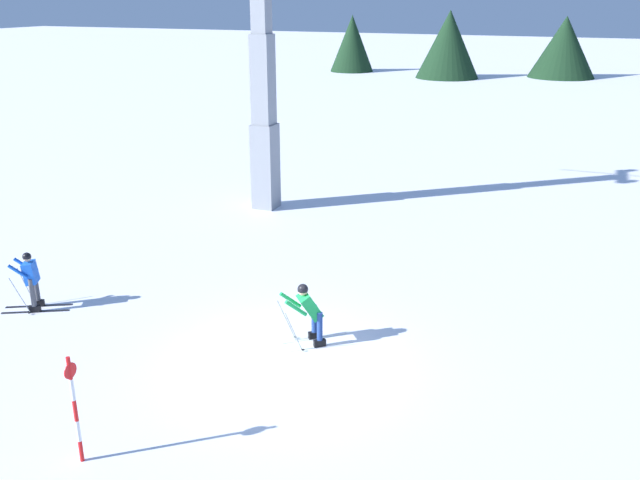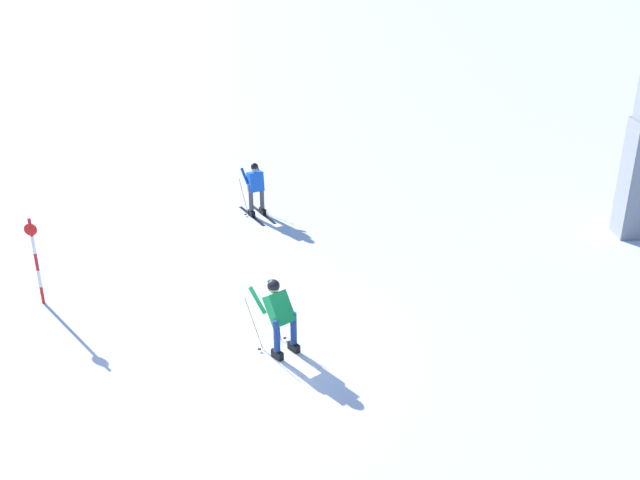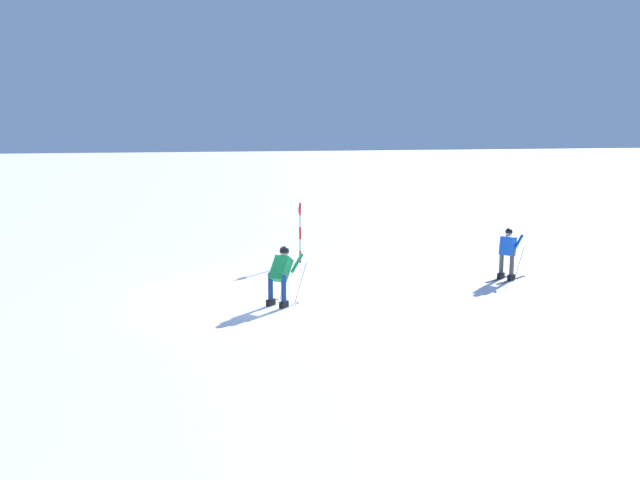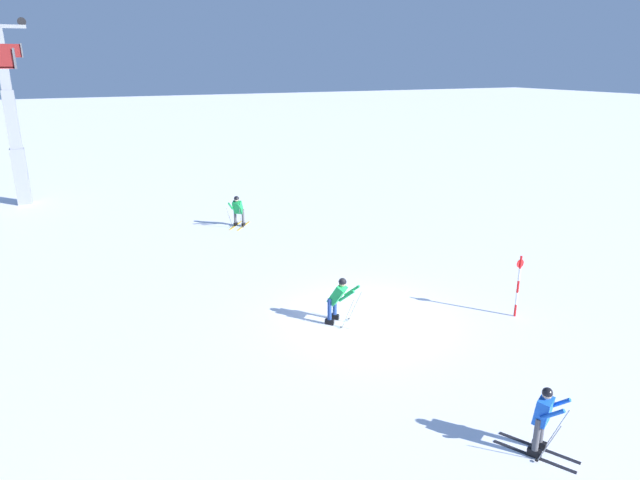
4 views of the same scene
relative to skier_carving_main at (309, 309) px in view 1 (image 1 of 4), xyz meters
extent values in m
plane|color=white|center=(-0.11, -0.99, -0.89)|extent=(260.00, 260.00, 0.00)
cube|color=white|center=(0.27, -0.04, -0.88)|extent=(1.29, 1.12, 0.01)
cube|color=black|center=(0.27, -0.04, -0.79)|extent=(0.28, 0.27, 0.16)
cylinder|color=navy|center=(0.27, -0.04, -0.37)|extent=(0.13, 0.13, 0.69)
cube|color=white|center=(0.01, 0.28, -0.88)|extent=(1.29, 1.12, 0.01)
cube|color=black|center=(0.01, 0.28, -0.79)|extent=(0.28, 0.27, 0.16)
cylinder|color=navy|center=(0.01, 0.28, -0.37)|extent=(0.13, 0.13, 0.69)
cube|color=green|center=(0.01, 0.01, 0.07)|extent=(0.70, 0.68, 0.68)
sphere|color=tan|center=(-0.12, -0.10, 0.48)|extent=(0.23, 0.23, 0.23)
sphere|color=black|center=(-0.12, -0.10, 0.51)|extent=(0.25, 0.25, 0.25)
cylinder|color=green|center=(-0.14, -0.42, 0.18)|extent=(0.44, 0.40, 0.45)
cylinder|color=gray|center=(-0.15, -0.49, -0.44)|extent=(0.30, 0.41, 1.19)
cylinder|color=black|center=(0.02, -0.41, -0.84)|extent=(0.07, 0.07, 0.01)
cylinder|color=green|center=(-0.44, -0.07, 0.18)|extent=(0.44, 0.40, 0.45)
cylinder|color=gray|center=(-0.50, -0.07, -0.44)|extent=(0.45, 0.24, 1.19)
cylinder|color=black|center=(-0.40, 0.08, -0.84)|extent=(0.07, 0.07, 0.01)
cube|color=gray|center=(-5.76, 9.24, 0.70)|extent=(0.83, 0.83, 3.17)
cube|color=gray|center=(-5.76, 9.24, 3.86)|extent=(0.70, 0.70, 3.17)
cylinder|color=red|center=(-1.99, -5.37, -0.68)|extent=(0.07, 0.07, 0.41)
cylinder|color=white|center=(-1.99, -5.37, -0.27)|extent=(0.07, 0.07, 0.41)
cylinder|color=red|center=(-1.99, -5.37, 0.13)|extent=(0.07, 0.07, 0.41)
cylinder|color=white|center=(-1.99, -5.37, 0.54)|extent=(0.07, 0.07, 0.41)
cylinder|color=red|center=(-1.99, -5.37, 0.95)|extent=(0.07, 0.07, 0.41)
cylinder|color=red|center=(-1.97, -5.37, 0.90)|extent=(0.02, 0.28, 0.28)
cube|color=black|center=(-7.13, -1.14, -0.88)|extent=(1.51, 0.88, 0.01)
cube|color=black|center=(-7.13, -1.14, -0.79)|extent=(0.30, 0.23, 0.16)
cylinder|color=#4C4C51|center=(-7.13, -1.14, -0.34)|extent=(0.13, 0.13, 0.74)
cube|color=black|center=(-7.30, -0.84, -0.88)|extent=(1.51, 0.88, 0.01)
cube|color=black|center=(-7.30, -0.84, -0.79)|extent=(0.30, 0.23, 0.16)
cylinder|color=#4C4C51|center=(-7.30, -0.84, -0.34)|extent=(0.13, 0.13, 0.74)
cube|color=blue|center=(-7.24, -1.00, 0.13)|extent=(0.48, 0.52, 0.58)
sphere|color=tan|center=(-7.26, -1.02, 0.53)|extent=(0.20, 0.20, 0.20)
sphere|color=black|center=(-7.26, -1.02, 0.56)|extent=(0.22, 0.22, 0.22)
cylinder|color=blue|center=(-7.32, -1.31, 0.26)|extent=(0.44, 0.29, 0.40)
cylinder|color=gray|center=(-7.32, -1.36, -0.38)|extent=(0.30, 0.28, 1.05)
cylinder|color=black|center=(-7.15, -1.32, -0.84)|extent=(0.07, 0.07, 0.01)
cylinder|color=blue|center=(-7.54, -0.91, 0.26)|extent=(0.44, 0.29, 0.40)
cylinder|color=gray|center=(-7.58, -0.88, -0.38)|extent=(0.39, 0.12, 1.05)
cylinder|color=black|center=(-7.45, -0.75, -0.84)|extent=(0.07, 0.07, 0.01)
cone|color=black|center=(1.43, 58.70, 1.98)|extent=(6.31, 6.31, 5.74)
cone|color=black|center=(-8.77, 54.16, 2.26)|extent=(6.04, 6.04, 6.30)
cone|color=black|center=(-19.37, 56.32, 1.95)|extent=(4.51, 4.51, 5.68)
camera|label=1|loc=(5.56, -12.83, 6.74)|focal=38.11mm
camera|label=2|loc=(12.28, 0.73, 6.97)|focal=40.77mm
camera|label=3|loc=(4.01, 16.36, 3.53)|focal=37.87mm
camera|label=4|loc=(-14.17, 7.29, 6.88)|focal=31.51mm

